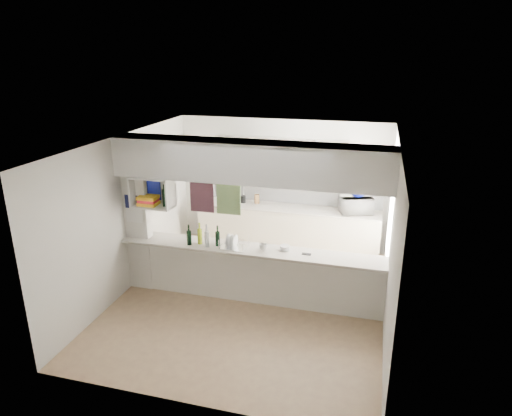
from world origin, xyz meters
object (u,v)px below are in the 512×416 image
(dish_rack, at_px, (234,242))
(microwave, at_px, (356,205))
(wine_bottles, at_px, (203,237))
(bowl, at_px, (358,195))

(dish_rack, bearing_deg, microwave, 55.60)
(microwave, distance_m, wine_bottles, 3.12)
(dish_rack, distance_m, wine_bottles, 0.50)
(dish_rack, xyz_separation_m, wine_bottles, (-0.49, -0.04, 0.05))
(microwave, relative_size, bowl, 2.22)
(microwave, height_order, wine_bottles, wine_bottles)
(bowl, bearing_deg, wine_bottles, -135.71)
(bowl, distance_m, dish_rack, 2.81)
(dish_rack, height_order, wine_bottles, wine_bottles)
(microwave, height_order, dish_rack, microwave)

